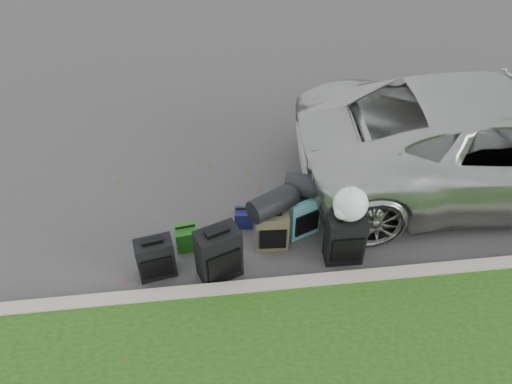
{
  "coord_description": "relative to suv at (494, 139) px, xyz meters",
  "views": [
    {
      "loc": [
        -0.65,
        -4.64,
        4.93
      ],
      "look_at": [
        -0.1,
        0.2,
        0.55
      ],
      "focal_mm": 35.0,
      "sensor_mm": 36.0,
      "label": 1
    }
  ],
  "objects": [
    {
      "name": "suitcase_small_black",
      "position": [
        -4.77,
        -1.24,
        -0.49
      ],
      "size": [
        0.49,
        0.33,
        0.56
      ],
      "primitive_type": "cube",
      "rotation": [
        0.0,
        0.0,
        0.19
      ],
      "color": "black",
      "rests_on": "ground"
    },
    {
      "name": "duffel_left",
      "position": [
        -3.31,
        -0.91,
        -0.05
      ],
      "size": [
        0.64,
        0.54,
        0.31
      ],
      "primitive_type": "cylinder",
      "rotation": [
        0.0,
        1.57,
        0.5
      ],
      "color": "black",
      "rests_on": "suitcase_olive"
    },
    {
      "name": "duffel_right",
      "position": [
        -2.83,
        -0.66,
        -0.02
      ],
      "size": [
        0.6,
        0.45,
        0.3
      ],
      "primitive_type": "cylinder",
      "rotation": [
        0.0,
        1.57,
        -0.33
      ],
      "color": "black",
      "rests_on": "suitcase_teal"
    },
    {
      "name": "suitcase_large_black_right",
      "position": [
        -2.43,
        -1.26,
        -0.42
      ],
      "size": [
        0.47,
        0.29,
        0.7
      ],
      "primitive_type": "cube",
      "rotation": [
        0.0,
        0.0,
        -0.02
      ],
      "color": "black",
      "rests_on": "ground"
    },
    {
      "name": "suv",
      "position": [
        0.0,
        0.0,
        0.0
      ],
      "size": [
        5.71,
        2.89,
        1.55
      ],
      "primitive_type": "imported",
      "rotation": [
        0.0,
        0.0,
        1.51
      ],
      "color": "#B7B7B2",
      "rests_on": "ground"
    },
    {
      "name": "tote_navy",
      "position": [
        -3.63,
        -0.52,
        -0.64
      ],
      "size": [
        0.26,
        0.22,
        0.26
      ],
      "primitive_type": "cube",
      "rotation": [
        0.0,
        0.0,
        -0.11
      ],
      "color": "#171C52",
      "rests_on": "ground"
    },
    {
      "name": "curb",
      "position": [
        -3.35,
        -1.68,
        -0.7
      ],
      "size": [
        120.0,
        0.18,
        0.15
      ],
      "primitive_type": "cube",
      "color": "#9E937F",
      "rests_on": "ground"
    },
    {
      "name": "suitcase_olive",
      "position": [
        -3.3,
        -0.93,
        -0.49
      ],
      "size": [
        0.43,
        0.28,
        0.57
      ],
      "primitive_type": "cube",
      "rotation": [
        0.0,
        0.0,
        -0.06
      ],
      "color": "#423B29",
      "rests_on": "ground"
    },
    {
      "name": "suitcase_large_black_left",
      "position": [
        -4.0,
        -1.34,
        -0.41
      ],
      "size": [
        0.59,
        0.47,
        0.74
      ],
      "primitive_type": "cube",
      "rotation": [
        0.0,
        0.0,
        0.36
      ],
      "color": "black",
      "rests_on": "ground"
    },
    {
      "name": "tote_green",
      "position": [
        -4.4,
        -0.83,
        -0.61
      ],
      "size": [
        0.31,
        0.27,
        0.32
      ],
      "primitive_type": "cube",
      "rotation": [
        0.0,
        0.0,
        0.14
      ],
      "color": "#1C6316",
      "rests_on": "ground"
    },
    {
      "name": "trash_bag",
      "position": [
        -2.42,
        -1.22,
        0.14
      ],
      "size": [
        0.42,
        0.42,
        0.42
      ],
      "primitive_type": "sphere",
      "color": "white",
      "rests_on": "suitcase_large_black_right"
    },
    {
      "name": "ground",
      "position": [
        -3.35,
        -0.68,
        -0.77
      ],
      "size": [
        120.0,
        120.0,
        0.0
      ],
      "primitive_type": "plane",
      "color": "#383535",
      "rests_on": "ground"
    },
    {
      "name": "suitcase_teal",
      "position": [
        -2.88,
        -0.73,
        -0.47
      ],
      "size": [
        0.49,
        0.39,
        0.61
      ],
      "primitive_type": "cube",
      "rotation": [
        0.0,
        0.0,
        0.39
      ],
      "color": "teal",
      "rests_on": "ground"
    }
  ]
}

